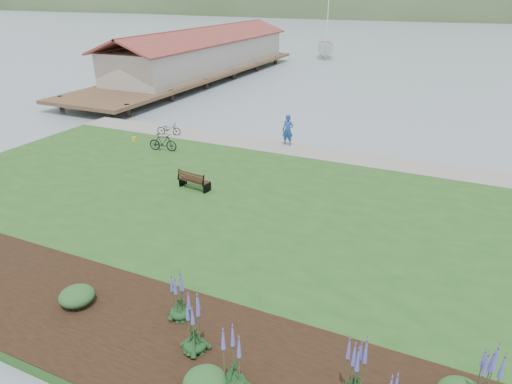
# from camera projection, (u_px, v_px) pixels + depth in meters

# --- Properties ---
(ground) EXTENTS (600.00, 600.00, 0.00)m
(ground) POSITION_uv_depth(u_px,v_px,m) (271.00, 206.00, 21.18)
(ground) COLOR gray
(ground) RESTS_ON ground
(lawn) EXTENTS (34.00, 20.00, 0.40)m
(lawn) POSITION_uv_depth(u_px,v_px,m) (253.00, 220.00, 19.44)
(lawn) COLOR #204E1B
(lawn) RESTS_ON ground
(shoreline_path) EXTENTS (34.00, 2.20, 0.03)m
(shoreline_path) POSITION_uv_depth(u_px,v_px,m) (317.00, 153.00, 26.72)
(shoreline_path) COLOR gray
(shoreline_path) RESTS_ON lawn
(garden_bed) EXTENTS (24.00, 4.40, 0.04)m
(garden_bed) POSITION_uv_depth(u_px,v_px,m) (229.00, 362.00, 11.73)
(garden_bed) COLOR black
(garden_bed) RESTS_ON lawn
(pier_pavilion) EXTENTS (8.00, 36.00, 5.40)m
(pier_pavilion) POSITION_uv_depth(u_px,v_px,m) (203.00, 53.00, 50.57)
(pier_pavilion) COLOR #4C3826
(pier_pavilion) RESTS_ON ground
(park_bench) EXTENTS (1.62, 0.83, 0.96)m
(park_bench) POSITION_uv_depth(u_px,v_px,m) (193.00, 180.00, 21.72)
(park_bench) COLOR black
(park_bench) RESTS_ON lawn
(person) EXTENTS (0.83, 0.58, 2.24)m
(person) POSITION_uv_depth(u_px,v_px,m) (288.00, 128.00, 27.58)
(person) COLOR #204693
(person) RESTS_ON lawn
(bicycle_a) EXTENTS (0.95, 1.70, 0.84)m
(bicycle_a) POSITION_uv_depth(u_px,v_px,m) (169.00, 129.00, 29.84)
(bicycle_a) COLOR black
(bicycle_a) RESTS_ON lawn
(bicycle_b) EXTENTS (0.83, 1.78, 1.03)m
(bicycle_b) POSITION_uv_depth(u_px,v_px,m) (163.00, 142.00, 26.92)
(bicycle_b) COLOR black
(bicycle_b) RESTS_ON lawn
(sailboat) EXTENTS (13.01, 13.14, 27.37)m
(sailboat) POSITION_uv_depth(u_px,v_px,m) (325.00, 58.00, 66.06)
(sailboat) COLOR silver
(sailboat) RESTS_ON ground
(pannier) EXTENTS (0.17, 0.26, 0.28)m
(pannier) POSITION_uv_depth(u_px,v_px,m) (134.00, 139.00, 28.78)
(pannier) COLOR #C6CC18
(pannier) RESTS_ON lawn
(echium_0) EXTENTS (0.62, 0.62, 2.05)m
(echium_0) POSITION_uv_depth(u_px,v_px,m) (194.00, 324.00, 11.77)
(echium_0) COLOR #133518
(echium_0) RESTS_ON garden_bed
(echium_1) EXTENTS (0.62, 0.62, 2.02)m
(echium_1) POSITION_uv_depth(u_px,v_px,m) (357.00, 370.00, 10.37)
(echium_1) COLOR #133518
(echium_1) RESTS_ON garden_bed
(echium_3) EXTENTS (0.62, 0.62, 2.39)m
(echium_3) POSITION_uv_depth(u_px,v_px,m) (487.00, 383.00, 9.79)
(echium_3) COLOR #133518
(echium_3) RESTS_ON garden_bed
(echium_4) EXTENTS (0.62, 0.62, 1.74)m
(echium_4) POSITION_uv_depth(u_px,v_px,m) (179.00, 298.00, 13.05)
(echium_4) COLOR #133518
(echium_4) RESTS_ON garden_bed
(echium_5) EXTENTS (0.62, 0.62, 2.09)m
(echium_5) POSITION_uv_depth(u_px,v_px,m) (233.00, 361.00, 10.69)
(echium_5) COLOR #133518
(echium_5) RESTS_ON garden_bed
(shrub_0) EXTENTS (1.06, 1.06, 0.53)m
(shrub_0) POSITION_uv_depth(u_px,v_px,m) (77.00, 296.00, 13.81)
(shrub_0) COLOR #1E4C21
(shrub_0) RESTS_ON garden_bed
(shrub_1) EXTENTS (1.06, 1.06, 0.53)m
(shrub_1) POSITION_uv_depth(u_px,v_px,m) (205.00, 382.00, 10.78)
(shrub_1) COLOR #1E4C21
(shrub_1) RESTS_ON garden_bed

